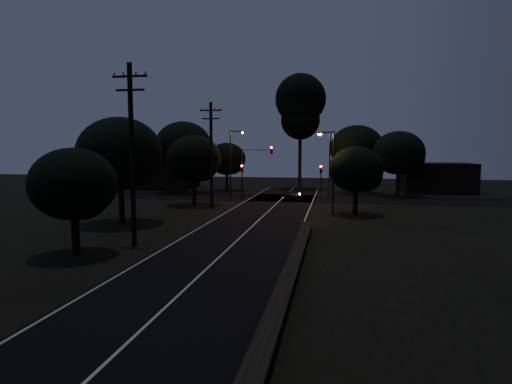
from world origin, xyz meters
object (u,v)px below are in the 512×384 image
(utility_pole_mid, at_px, (132,152))
(streetlight_c, at_px, (331,166))
(signal_left, at_px, (242,175))
(signal_right, at_px, (321,176))
(tall_pine, at_px, (300,106))
(signal_mast, at_px, (256,163))
(utility_pole_far, at_px, (211,153))
(streetlight_b, at_px, (328,160))
(car, at_px, (292,195))
(streetlight_a, at_px, (232,160))

(utility_pole_mid, distance_m, streetlight_c, 19.15)
(signal_left, distance_m, signal_right, 9.20)
(tall_pine, height_order, signal_mast, tall_pine)
(signal_right, bearing_deg, streetlight_c, -82.98)
(utility_pole_far, xyz_separation_m, tall_pine, (7.00, 23.00, 6.78))
(streetlight_b, bearing_deg, car, -135.31)
(utility_pole_mid, bearing_deg, signal_mast, 82.96)
(utility_pole_mid, xyz_separation_m, streetlight_c, (11.83, 15.00, -1.39))
(utility_pole_far, bearing_deg, utility_pole_mid, -90.00)
(signal_right, height_order, car, signal_right)
(signal_left, height_order, signal_right, same)
(signal_mast, bearing_deg, tall_pine, 75.38)
(utility_pole_mid, bearing_deg, tall_pine, 80.07)
(tall_pine, height_order, car, tall_pine)
(signal_right, xyz_separation_m, streetlight_b, (0.71, 4.01, 1.80))
(signal_mast, bearing_deg, utility_pole_mid, -97.04)
(streetlight_c, bearing_deg, utility_pole_mid, -128.26)
(utility_pole_mid, bearing_deg, streetlight_b, 68.70)
(signal_mast, bearing_deg, car, 0.58)
(utility_pole_far, distance_m, streetlight_b, 16.51)
(signal_mast, height_order, streetlight_b, streetlight_b)
(signal_left, relative_size, car, 1.25)
(tall_pine, xyz_separation_m, signal_right, (3.60, -15.01, -9.43))
(signal_right, relative_size, signal_mast, 0.66)
(utility_pole_mid, height_order, signal_left, utility_pole_mid)
(signal_left, height_order, streetlight_c, streetlight_c)
(signal_left, relative_size, streetlight_b, 0.51)
(streetlight_a, xyz_separation_m, streetlight_c, (11.14, -8.00, -0.29))
(streetlight_a, height_order, streetlight_b, same)
(utility_pole_far, relative_size, streetlight_a, 1.31)
(signal_mast, height_order, car, signal_mast)
(tall_pine, xyz_separation_m, streetlight_a, (-6.31, -17.00, -7.63))
(utility_pole_mid, height_order, streetlight_b, utility_pole_mid)
(utility_pole_mid, bearing_deg, streetlight_a, 88.27)
(utility_pole_far, bearing_deg, car, 47.75)
(streetlight_b, relative_size, car, 2.43)
(utility_pole_mid, height_order, tall_pine, tall_pine)
(tall_pine, xyz_separation_m, streetlight_c, (4.83, -25.00, -7.91))
(streetlight_b, bearing_deg, streetlight_c, -87.86)
(utility_pole_far, relative_size, signal_right, 2.56)
(utility_pole_mid, xyz_separation_m, signal_mast, (3.09, 24.99, -1.40))
(streetlight_b, height_order, streetlight_c, streetlight_b)
(tall_pine, relative_size, car, 5.17)
(streetlight_a, bearing_deg, car, 17.11)
(signal_mast, relative_size, car, 1.90)
(utility_pole_far, distance_m, signal_left, 8.53)
(streetlight_c, bearing_deg, signal_right, 97.02)
(utility_pole_mid, height_order, signal_mast, utility_pole_mid)
(utility_pole_mid, distance_m, streetlight_b, 31.15)
(tall_pine, relative_size, streetlight_b, 2.12)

